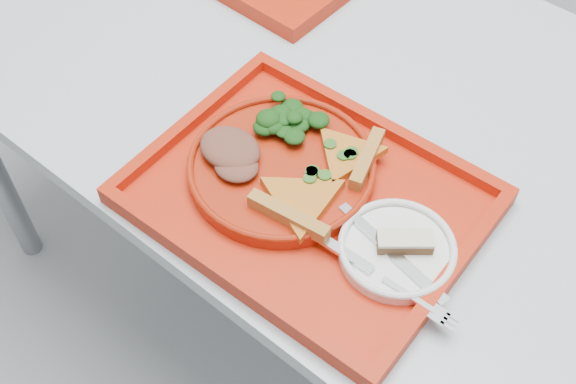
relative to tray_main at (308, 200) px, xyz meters
The scene contains 12 objects.
ground 0.79m from the tray_main, 108.84° to the left, with size 10.00×10.00×0.00m, color gray.
table 0.24m from the tray_main, 108.84° to the left, with size 1.60×0.80×0.75m.
tray_main is the anchor object (origin of this frame).
dinner_plate 0.06m from the tray_main, 169.70° to the left, with size 0.26×0.26×0.02m, color #9C1F0A.
side_plate 0.15m from the tray_main, ahead, with size 0.15×0.15×0.01m, color white.
pizza_slice_a 0.04m from the tray_main, 70.48° to the right, with size 0.13×0.11×0.02m, color gold, non-canonical shape.
pizza_slice_b 0.09m from the tray_main, 85.69° to the left, with size 0.12×0.10×0.02m, color gold, non-canonical shape.
salad_heap 0.12m from the tray_main, 144.77° to the left, with size 0.08×0.07×0.04m, color black.
meat_portion 0.13m from the tray_main, 169.77° to the right, with size 0.09×0.07×0.03m, color brown.
dessert_bar 0.15m from the tray_main, ahead, with size 0.07×0.07×0.02m.
knife 0.15m from the tray_main, ahead, with size 0.18×0.02×0.01m, color silver.
fork 0.17m from the tray_main, 17.61° to the right, with size 0.18×0.02×0.01m, color silver.
Camera 1 is at (0.43, -0.69, 1.54)m, focal length 45.00 mm.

